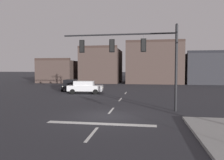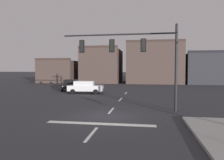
% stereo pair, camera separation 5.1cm
% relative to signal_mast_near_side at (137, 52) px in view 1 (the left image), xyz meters
% --- Properties ---
extents(ground_plane, '(400.00, 400.00, 0.00)m').
position_rel_signal_mast_near_side_xyz_m(ground_plane, '(-1.87, -2.60, -4.48)').
color(ground_plane, '#2B2B30').
extents(stop_bar_paint, '(6.40, 0.50, 0.01)m').
position_rel_signal_mast_near_side_xyz_m(stop_bar_paint, '(-1.87, -4.60, -4.48)').
color(stop_bar_paint, silver).
rests_on(stop_bar_paint, ground).
extents(lane_centreline, '(0.16, 26.40, 0.01)m').
position_rel_signal_mast_near_side_xyz_m(lane_centreline, '(-1.87, -0.60, -4.48)').
color(lane_centreline, silver).
rests_on(lane_centreline, ground).
extents(signal_mast_near_side, '(8.84, 0.43, 6.53)m').
position_rel_signal_mast_near_side_xyz_m(signal_mast_near_side, '(0.00, 0.00, 0.00)').
color(signal_mast_near_side, black).
rests_on(signal_mast_near_side, ground).
extents(car_lot_nearside, '(4.57, 2.22, 1.61)m').
position_rel_signal_mast_near_side_xyz_m(car_lot_nearside, '(-7.02, 10.08, -3.63)').
color(car_lot_nearside, silver).
rests_on(car_lot_nearside, ground).
extents(car_lot_middle, '(2.32, 4.60, 1.61)m').
position_rel_signal_mast_near_side_xyz_m(car_lot_middle, '(-10.22, 13.52, -3.63)').
color(car_lot_middle, black).
rests_on(car_lot_middle, ground).
extents(building_row, '(53.67, 13.33, 9.08)m').
position_rel_signal_mast_near_side_xyz_m(building_row, '(6.64, 33.58, -0.77)').
color(building_row, '#473833').
rests_on(building_row, ground).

